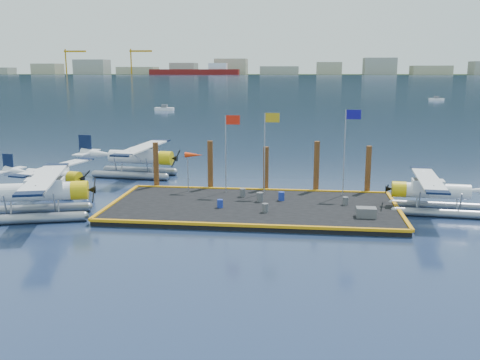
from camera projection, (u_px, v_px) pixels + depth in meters
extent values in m
plane|color=#172647|center=(253.00, 211.00, 37.86)|extent=(4000.00, 4000.00, 0.00)
cube|color=black|center=(253.00, 208.00, 37.82)|extent=(20.00, 10.00, 0.40)
cube|color=black|center=(303.00, 74.00, 1107.16)|extent=(3000.00, 500.00, 0.30)
cube|color=#5E0D0E|center=(194.00, 72.00, 893.80)|extent=(150.00, 22.00, 10.00)
cube|color=white|center=(218.00, 67.00, 887.35)|extent=(30.00, 16.00, 12.00)
cylinder|color=orange|center=(66.00, 62.00, 951.83)|extent=(2.40, 2.40, 44.00)
cylinder|color=orange|center=(131.00, 62.00, 937.99)|extent=(2.40, 2.40, 44.00)
cube|color=black|center=(304.00, 25.00, 1374.26)|extent=(2200.00, 500.00, 240.00)
cone|color=black|center=(181.00, 72.00, 1536.36)|extent=(1400.00, 1400.00, 520.00)
cone|color=black|center=(286.00, 72.00, 1550.36)|extent=(1300.00, 1300.00, 430.00)
cone|color=black|center=(437.00, 73.00, 1407.00)|extent=(1100.00, 1100.00, 360.00)
cylinder|color=gray|center=(37.00, 209.00, 37.02)|extent=(6.75, 2.56, 0.66)
cylinder|color=gray|center=(30.00, 218.00, 34.67)|extent=(6.75, 2.56, 0.66)
cylinder|color=white|center=(35.00, 192.00, 35.58)|extent=(5.26, 2.61, 1.21)
cube|color=white|center=(45.00, 186.00, 35.61)|extent=(2.67, 1.85, 0.99)
cube|color=black|center=(50.00, 182.00, 35.62)|extent=(1.81, 1.55, 0.61)
cylinder|color=#E0BB0C|center=(80.00, 190.00, 36.05)|extent=(1.42, 1.54, 1.28)
cube|color=black|center=(94.00, 190.00, 36.20)|extent=(0.76, 2.37, 1.24)
cube|color=white|center=(44.00, 178.00, 35.49)|extent=(4.39, 9.99, 0.13)
cube|color=black|center=(56.00, 165.00, 40.07)|extent=(1.87, 1.42, 0.14)
cube|color=black|center=(29.00, 194.00, 30.92)|extent=(1.87, 1.42, 0.14)
cylinder|color=gray|center=(57.00, 188.00, 43.78)|extent=(5.53, 1.80, 0.54)
cylinder|color=gray|center=(41.00, 193.00, 41.97)|extent=(5.53, 1.80, 0.54)
cylinder|color=white|center=(50.00, 176.00, 42.57)|extent=(4.28, 1.92, 0.99)
cube|color=white|center=(55.00, 173.00, 42.33)|extent=(2.14, 1.41, 0.81)
cube|color=black|center=(58.00, 171.00, 42.20)|extent=(1.44, 1.20, 0.49)
cylinder|color=#E0BB0C|center=(74.00, 178.00, 41.79)|extent=(1.11, 1.22, 1.04)
cube|color=black|center=(82.00, 179.00, 41.53)|extent=(0.51, 1.95, 1.01)
cube|color=white|center=(55.00, 167.00, 42.23)|extent=(3.17, 8.15, 0.11)
cube|color=black|center=(85.00, 159.00, 45.77)|extent=(1.49, 1.09, 0.12)
cube|color=black|center=(20.00, 176.00, 38.69)|extent=(1.49, 1.09, 0.12)
cube|color=black|center=(8.00, 163.00, 43.79)|extent=(0.98, 0.33, 1.52)
cube|color=white|center=(10.00, 170.00, 43.88)|extent=(1.49, 3.15, 0.09)
cylinder|color=gray|center=(140.00, 170.00, 51.01)|extent=(6.91, 1.27, 0.67)
cylinder|color=gray|center=(130.00, 175.00, 48.68)|extent=(6.91, 1.27, 0.67)
cylinder|color=white|center=(136.00, 157.00, 49.50)|extent=(5.25, 1.67, 1.22)
cube|color=white|center=(143.00, 153.00, 49.28)|extent=(2.54, 1.43, 1.00)
cube|color=black|center=(146.00, 151.00, 49.17)|extent=(1.65, 1.30, 0.61)
cylinder|color=#E0BB0C|center=(166.00, 158.00, 48.92)|extent=(1.22, 1.38, 1.29)
cube|color=black|center=(176.00, 158.00, 48.73)|extent=(0.28, 2.47, 1.25)
cube|color=white|center=(143.00, 147.00, 49.17)|extent=(2.54, 10.09, 0.13)
cube|color=black|center=(161.00, 141.00, 53.74)|extent=(1.75, 1.14, 0.14)
cube|color=black|center=(121.00, 155.00, 44.60)|extent=(1.75, 1.14, 0.14)
cube|color=black|center=(85.00, 145.00, 50.32)|extent=(1.23, 0.24, 1.89)
cube|color=white|center=(87.00, 152.00, 50.44)|extent=(1.33, 3.85, 0.11)
cylinder|color=gray|center=(440.00, 213.00, 36.14)|extent=(5.96, 1.07, 0.57)
cylinder|color=gray|center=(435.00, 205.00, 38.16)|extent=(5.96, 1.07, 0.57)
cylinder|color=white|center=(436.00, 191.00, 36.93)|extent=(4.52, 1.42, 1.05)
cube|color=white|center=(428.00, 186.00, 36.97)|extent=(2.19, 1.22, 0.86)
cube|color=black|center=(424.00, 183.00, 36.99)|extent=(1.42, 1.11, 0.53)
cylinder|color=#E0BB0C|center=(399.00, 189.00, 37.42)|extent=(1.05, 1.19, 1.11)
cube|color=black|center=(387.00, 189.00, 37.57)|extent=(0.23, 2.13, 1.08)
cube|color=white|center=(428.00, 179.00, 36.87)|extent=(2.15, 8.71, 0.11)
cube|color=black|center=(438.00, 192.00, 32.93)|extent=(1.50, 0.98, 0.12)
cube|color=black|center=(421.00, 168.00, 40.82)|extent=(1.50, 0.98, 0.12)
cylinder|color=#515156|center=(243.00, 193.00, 40.21)|extent=(0.44, 0.44, 0.62)
cylinder|color=#515156|center=(265.00, 208.00, 35.87)|extent=(0.42, 0.42, 0.60)
cylinder|color=navy|center=(281.00, 196.00, 39.10)|extent=(0.45, 0.45, 0.63)
cylinder|color=navy|center=(220.00, 204.00, 37.06)|extent=(0.41, 0.41, 0.58)
cylinder|color=#515156|center=(345.00, 201.00, 37.83)|extent=(0.40, 0.40, 0.57)
cylinder|color=#515156|center=(260.00, 197.00, 38.75)|extent=(0.48, 0.48, 0.68)
cube|color=#515156|center=(366.00, 212.00, 34.67)|extent=(1.28, 0.85, 0.64)
cylinder|color=#96979F|center=(226.00, 154.00, 41.15)|extent=(0.08, 0.08, 6.00)
cube|color=red|center=(233.00, 120.00, 40.54)|extent=(1.10, 0.03, 0.70)
cylinder|color=#96979F|center=(265.00, 154.00, 40.78)|extent=(0.08, 0.08, 6.20)
cube|color=gold|center=(272.00, 118.00, 40.15)|extent=(1.10, 0.03, 0.70)
cylinder|color=#96979F|center=(344.00, 153.00, 40.06)|extent=(0.08, 0.08, 6.50)
cube|color=navy|center=(353.00, 114.00, 39.40)|extent=(1.10, 0.03, 0.70)
cylinder|color=#96979F|center=(188.00, 172.00, 41.80)|extent=(0.07, 0.07, 3.00)
cone|color=#F7370D|center=(194.00, 155.00, 41.46)|extent=(1.40, 0.44, 0.44)
cylinder|color=#4A2915|center=(156.00, 167.00, 43.68)|extent=(0.44, 0.44, 4.00)
cylinder|color=#4A2915|center=(210.00, 167.00, 43.14)|extent=(0.44, 0.44, 4.20)
cylinder|color=#4A2915|center=(266.00, 170.00, 42.66)|extent=(0.44, 0.44, 3.80)
cylinder|color=#4A2915|center=(316.00, 168.00, 42.15)|extent=(0.44, 0.44, 4.30)
cylinder|color=#4A2915|center=(368.00, 171.00, 41.72)|extent=(0.44, 0.44, 4.00)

